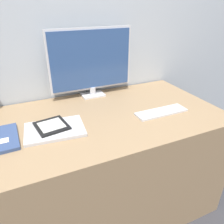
% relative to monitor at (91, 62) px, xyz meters
% --- Properties ---
extents(ground_plane, '(10.00, 10.00, 0.00)m').
position_rel_monitor_xyz_m(ground_plane, '(-0.09, -0.47, -1.00)').
color(ground_plane, '#38383D').
extents(wall_back, '(3.60, 0.05, 2.40)m').
position_rel_monitor_xyz_m(wall_back, '(-0.09, 0.11, 0.20)').
color(wall_back, '#B2BCC6').
rests_on(wall_back, ground_plane).
extents(desk, '(1.54, 0.79, 0.75)m').
position_rel_monitor_xyz_m(desk, '(-0.09, -0.32, -0.62)').
color(desk, '#997A56').
rests_on(desk, ground_plane).
extents(monitor, '(0.59, 0.11, 0.47)m').
position_rel_monitor_xyz_m(monitor, '(0.00, 0.00, 0.00)').
color(monitor, silver).
rests_on(monitor, desk).
extents(keyboard, '(0.33, 0.10, 0.01)m').
position_rel_monitor_xyz_m(keyboard, '(0.29, -0.44, -0.24)').
color(keyboard, silver).
rests_on(keyboard, desk).
extents(laptop, '(0.33, 0.25, 0.02)m').
position_rel_monitor_xyz_m(laptop, '(-0.35, -0.38, -0.24)').
color(laptop, '#BCBCC1').
rests_on(laptop, desk).
extents(ereader, '(0.18, 0.19, 0.01)m').
position_rel_monitor_xyz_m(ereader, '(-0.36, -0.35, -0.23)').
color(ereader, black).
rests_on(ereader, laptop).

